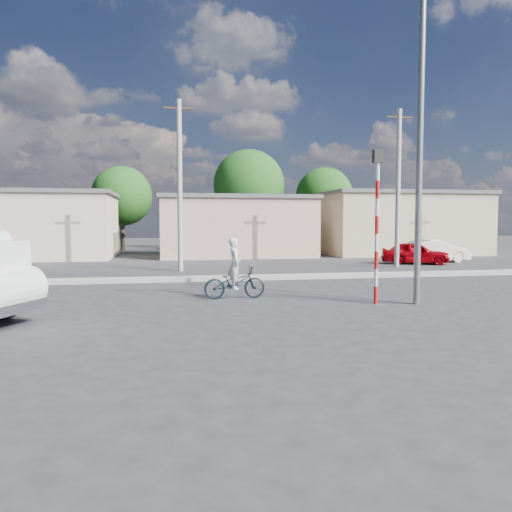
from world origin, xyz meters
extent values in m
plane|color=#29292C|center=(0.00, 0.00, 0.00)|extent=(120.00, 120.00, 0.00)
cube|color=#99968E|center=(0.00, 8.00, 0.08)|extent=(40.00, 0.80, 0.16)
cylinder|color=black|center=(-6.60, 0.95, 0.49)|extent=(1.00, 0.66, 0.97)
cylinder|color=red|center=(-6.60, 0.95, 0.49)|extent=(0.57, 0.49, 0.48)
cylinder|color=silver|center=(-6.22, -0.25, 0.84)|extent=(1.64, 2.05, 0.97)
cube|color=silver|center=(-5.90, -0.39, 0.49)|extent=(0.90, 1.78, 0.25)
imported|color=black|center=(-0.65, 3.15, 0.49)|extent=(1.91, 0.77, 0.98)
imported|color=white|center=(-0.65, 3.15, 0.78)|extent=(0.41, 0.59, 1.55)
imported|color=white|center=(12.46, 14.41, 0.65)|extent=(4.01, 1.48, 1.31)
imported|color=#950109|center=(10.83, 13.53, 0.62)|extent=(3.90, 2.69, 1.23)
cylinder|color=red|center=(3.20, 1.50, 0.25)|extent=(0.11, 0.11, 0.50)
cylinder|color=white|center=(3.20, 1.50, 0.75)|extent=(0.11, 0.11, 0.50)
cylinder|color=red|center=(3.20, 1.50, 1.25)|extent=(0.11, 0.11, 0.50)
cylinder|color=white|center=(3.20, 1.50, 1.75)|extent=(0.11, 0.11, 0.50)
cylinder|color=red|center=(3.20, 1.50, 2.25)|extent=(0.11, 0.11, 0.50)
cylinder|color=white|center=(3.20, 1.50, 2.75)|extent=(0.11, 0.11, 0.50)
cylinder|color=red|center=(3.20, 1.50, 3.25)|extent=(0.11, 0.11, 0.50)
cylinder|color=white|center=(3.20, 1.50, 3.75)|extent=(0.11, 0.11, 0.50)
cube|color=black|center=(3.20, 1.50, 4.18)|extent=(0.28, 0.18, 0.36)
cylinder|color=slate|center=(4.30, 1.20, 4.50)|extent=(0.18, 0.18, 9.00)
cube|color=beige|center=(-12.00, 22.00, 2.00)|extent=(12.00, 7.00, 4.00)
cube|color=#59595B|center=(-12.00, 22.00, 4.12)|extent=(12.30, 7.30, 0.24)
cube|color=tan|center=(2.00, 22.00, 1.90)|extent=(10.00, 7.00, 3.80)
cube|color=#59595B|center=(2.00, 22.00, 3.92)|extent=(10.30, 7.30, 0.24)
cube|color=tan|center=(14.00, 22.00, 2.10)|extent=(11.00, 7.00, 4.20)
cube|color=#59595B|center=(14.00, 22.00, 4.32)|extent=(11.30, 7.30, 0.24)
cylinder|color=#38281E|center=(-6.00, 29.00, 1.74)|extent=(0.36, 0.36, 3.47)
sphere|color=#28661E|center=(-6.00, 29.00, 4.34)|extent=(4.71, 4.71, 4.71)
cylinder|color=#38281E|center=(4.00, 28.00, 2.10)|extent=(0.36, 0.36, 4.20)
sphere|color=#28661E|center=(4.00, 28.00, 5.25)|extent=(5.70, 5.70, 5.70)
cylinder|color=#38281E|center=(11.00, 30.00, 1.82)|extent=(0.36, 0.36, 3.64)
sphere|color=#28661E|center=(11.00, 30.00, 4.55)|extent=(4.94, 4.94, 4.94)
cylinder|color=#99968E|center=(-2.00, 12.00, 4.00)|extent=(0.24, 0.24, 8.00)
cube|color=#38281E|center=(-2.00, 12.00, 7.60)|extent=(1.40, 0.08, 0.08)
cylinder|color=#99968E|center=(9.00, 12.00, 4.00)|extent=(0.24, 0.24, 8.00)
cube|color=#38281E|center=(9.00, 12.00, 7.60)|extent=(1.40, 0.08, 0.08)
camera|label=1|loc=(-2.74, -11.80, 2.36)|focal=35.00mm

